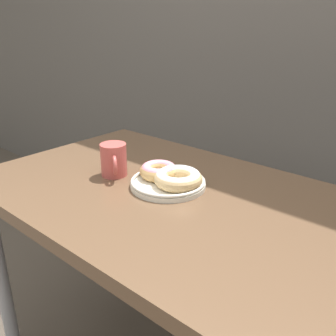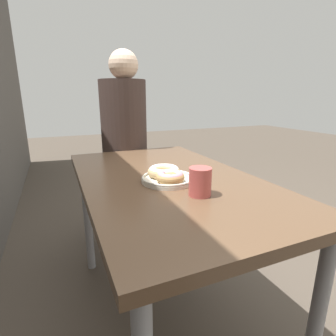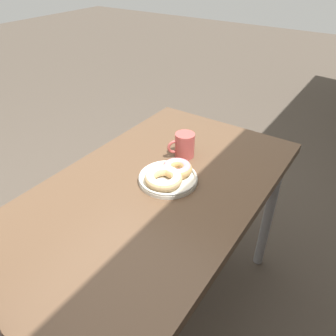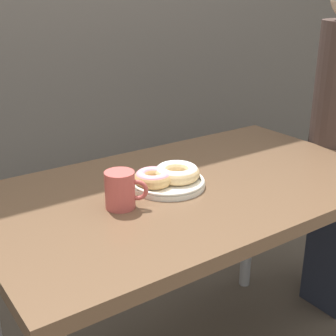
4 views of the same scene
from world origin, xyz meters
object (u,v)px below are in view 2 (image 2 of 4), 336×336
(coffee_mug, at_px, (200,181))
(person_figure, at_px, (124,149))
(dining_table, at_px, (167,194))
(donut_plate, at_px, (167,175))

(coffee_mug, xyz_separation_m, person_figure, (1.07, 0.01, -0.08))
(dining_table, height_order, donut_plate, donut_plate)
(coffee_mug, bearing_deg, person_figure, 0.68)
(dining_table, relative_size, person_figure, 0.90)
(coffee_mug, distance_m, person_figure, 1.07)
(coffee_mug, bearing_deg, donut_plate, 14.79)
(dining_table, bearing_deg, coffee_mug, -175.12)
(dining_table, distance_m, donut_plate, 0.13)
(dining_table, height_order, coffee_mug, coffee_mug)
(person_figure, bearing_deg, dining_table, 179.34)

